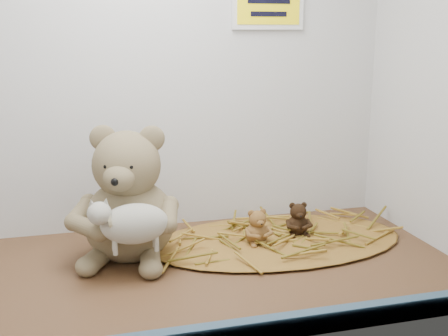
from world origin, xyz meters
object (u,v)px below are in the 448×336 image
object	(u,v)px
main_teddy	(129,193)
mini_teddy_brown	(298,217)
mini_teddy_tan	(257,225)
toy_lamb	(135,224)

from	to	relation	value
main_teddy	mini_teddy_brown	distance (cm)	40.59
mini_teddy_tan	mini_teddy_brown	world-z (taller)	mini_teddy_tan
toy_lamb	mini_teddy_tan	world-z (taller)	toy_lamb
mini_teddy_tan	mini_teddy_brown	xyz separation A→B (cm)	(11.13, 2.94, -0.07)
mini_teddy_tan	mini_teddy_brown	distance (cm)	11.52
mini_teddy_tan	mini_teddy_brown	bearing A→B (deg)	11.15
toy_lamb	mini_teddy_brown	bearing A→B (deg)	16.97
main_teddy	toy_lamb	bearing A→B (deg)	-69.78
toy_lamb	main_teddy	bearing A→B (deg)	90.00
toy_lamb	mini_teddy_brown	xyz separation A→B (cm)	(39.46, 12.05, -6.04)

